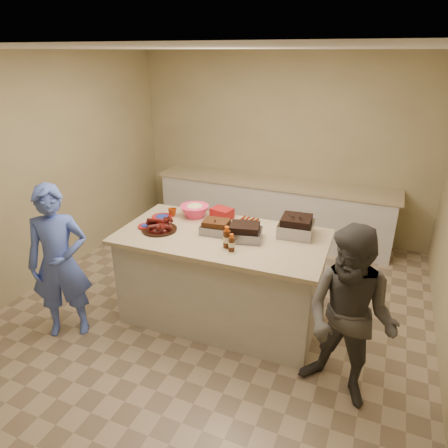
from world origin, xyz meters
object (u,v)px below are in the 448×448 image
at_px(roasting_pan, 295,235).
at_px(plastic_cup, 173,216).
at_px(rib_platter, 160,230).
at_px(bbq_bottle_a, 232,251).
at_px(bbq_bottle_b, 227,247).
at_px(mustard_bottle, 220,229).
at_px(guest_blue, 72,329).
at_px(guest_gray, 338,393).
at_px(island, 222,316).
at_px(coleslaw_bowl, 195,216).

height_order(roasting_pan, plastic_cup, roasting_pan).
relative_size(rib_platter, bbq_bottle_a, 2.12).
relative_size(bbq_bottle_b, mustard_bottle, 1.90).
xyz_separation_m(guest_blue, guest_gray, (2.70, 0.22, 0.00)).
height_order(island, bbq_bottle_a, bbq_bottle_a).
distance_m(guest_blue, guest_gray, 2.71).
bearing_deg(guest_gray, rib_platter, -174.57).
distance_m(roasting_pan, coleslaw_bowl, 1.15).
relative_size(island, guest_gray, 1.35).
relative_size(coleslaw_bowl, bbq_bottle_b, 1.51).
distance_m(bbq_bottle_b, guest_blue, 1.90).
bearing_deg(bbq_bottle_a, island, 127.51).
relative_size(island, bbq_bottle_b, 9.86).
height_order(rib_platter, mustard_bottle, rib_platter).
bearing_deg(plastic_cup, bbq_bottle_b, -29.02).
relative_size(island, coleslaw_bowl, 6.55).
xyz_separation_m(bbq_bottle_a, guest_blue, (-1.58, -0.54, -0.99)).
xyz_separation_m(bbq_bottle_a, mustard_bottle, (-0.30, 0.42, 0.00)).
bearing_deg(roasting_pan, bbq_bottle_a, -133.24).
bearing_deg(bbq_bottle_b, guest_gray, -17.39).
relative_size(roasting_pan, guest_gray, 0.22).
relative_size(bbq_bottle_a, guest_blue, 0.11).
xyz_separation_m(rib_platter, bbq_bottle_a, (0.86, -0.14, -0.00)).
bearing_deg(island, plastic_cup, 159.27).
xyz_separation_m(roasting_pan, guest_blue, (-2.04, -1.12, -0.99)).
bearing_deg(roasting_pan, guest_gray, -58.28).
height_order(roasting_pan, guest_gray, roasting_pan).
bearing_deg(rib_platter, mustard_bottle, 26.84).
bearing_deg(bbq_bottle_b, guest_blue, -158.62).
relative_size(rib_platter, mustard_bottle, 3.25).
xyz_separation_m(coleslaw_bowl, plastic_cup, (-0.23, -0.09, 0.00)).
relative_size(rib_platter, bbq_bottle_b, 1.71).
xyz_separation_m(coleslaw_bowl, bbq_bottle_a, (0.69, -0.61, 0.00)).
bearing_deg(island, bbq_bottle_a, -54.28).
bearing_deg(coleslaw_bowl, plastic_cup, -159.07).
distance_m(bbq_bottle_a, bbq_bottle_b, 0.09).
relative_size(coleslaw_bowl, bbq_bottle_a, 1.86).
bearing_deg(rib_platter, bbq_bottle_b, -6.30).
relative_size(roasting_pan, mustard_bottle, 3.01).
bearing_deg(mustard_bottle, island, -59.48).
distance_m(coleslaw_bowl, guest_gray, 2.26).
height_order(guest_blue, guest_gray, guest_gray).
bearing_deg(bbq_bottle_a, mustard_bottle, 125.36).
bearing_deg(plastic_cup, rib_platter, -80.19).
height_order(coleslaw_bowl, plastic_cup, coleslaw_bowl).
height_order(bbq_bottle_b, guest_blue, bbq_bottle_b).
xyz_separation_m(bbq_bottle_a, bbq_bottle_b, (-0.07, 0.05, 0.00)).
xyz_separation_m(island, plastic_cup, (-0.70, 0.24, 0.99)).
bearing_deg(island, mustard_bottle, 118.72).
height_order(coleslaw_bowl, mustard_bottle, coleslaw_bowl).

